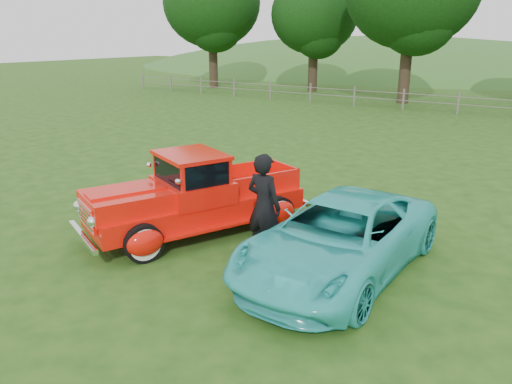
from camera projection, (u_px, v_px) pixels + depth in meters
The scene contains 8 objects.
ground at pixel (189, 258), 9.68m from camera, with size 140.00×140.00×0.00m, color #204913.
distant_hills at pixel (490, 110), 60.34m from camera, with size 116.00×60.00×18.00m.
fence_line at pixel (458, 103), 26.93m from camera, with size 48.00×0.12×1.20m.
tree_far_west at pixel (212, 3), 38.93m from camera, with size 7.60×7.60×9.93m.
tree_mid_west at pixel (315, 15), 36.56m from camera, with size 6.40×6.40×8.46m.
red_pickup at pixel (195, 197), 10.76m from camera, with size 3.62×5.27×1.78m.
teal_sedan at pixel (340, 238), 8.90m from camera, with size 2.26×4.90×1.36m, color #32C9C4.
man at pixel (264, 206), 9.50m from camera, with size 0.75×0.49×2.05m, color black.
Camera 1 is at (6.00, -6.63, 4.15)m, focal length 35.00 mm.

